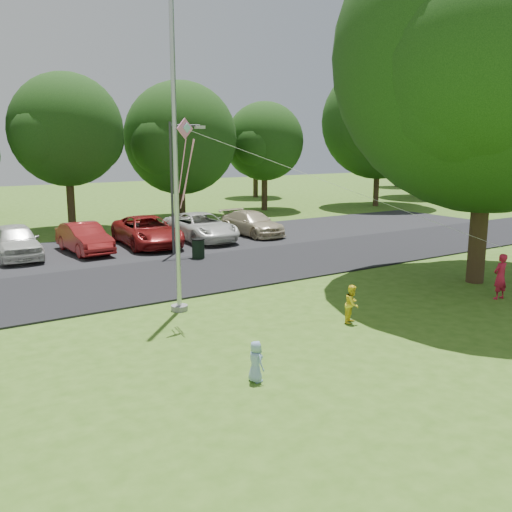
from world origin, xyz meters
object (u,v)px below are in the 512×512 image
flagpole (176,170)px  big_tree (492,63)px  woman (500,276)px  child_blue (256,361)px  trash_can (198,249)px  street_lamp (177,176)px  child_yellow (352,304)px  kite (202,150)px

flagpole → big_tree: size_ratio=0.76×
woman → child_blue: 10.12m
trash_can → street_lamp: bearing=103.0°
flagpole → trash_can: (4.01, 6.40, -3.71)m
big_tree → woman: (-1.23, -1.76, -6.79)m
street_lamp → child_yellow: 11.79m
trash_can → child_blue: trash_can is taller
woman → child_blue: (-10.06, -1.07, -0.30)m
big_tree → child_blue: big_tree is taller
trash_can → big_tree: big_tree is taller
flagpole → kite: bearing=-75.3°
flagpole → child_yellow: bearing=-46.6°
child_yellow → kite: 5.91m
woman → child_yellow: 5.68m
flagpole → woman: (9.13, -4.49, -3.43)m
child_yellow → big_tree: bearing=-20.0°
child_blue → kite: 6.33m
trash_can → flagpole: bearing=-122.0°
street_lamp → big_tree: size_ratio=0.44×
trash_can → child_blue: bearing=-112.4°
street_lamp → kite: (-3.43, -8.77, 1.25)m
trash_can → woman: size_ratio=0.61×
trash_can → child_blue: size_ratio=1.01×
street_lamp → kite: bearing=-105.0°
flagpole → big_tree: big_tree is taller
child_yellow → kite: bearing=112.7°
big_tree → child_blue: 13.63m
woman → child_yellow: size_ratio=1.37×
child_blue → flagpole: bearing=-11.3°
kite → big_tree: bearing=-23.7°
street_lamp → woman: street_lamp is taller
flagpole → child_yellow: flagpole is taller
flagpole → big_tree: 11.23m
big_tree → kite: (-10.08, 1.67, -2.80)m
trash_can → woman: (5.12, -10.90, 0.29)m
trash_can → child_yellow: child_yellow is taller
trash_can → kite: bearing=-116.5°
child_yellow → child_blue: 4.81m
flagpole → child_blue: (-0.93, -5.57, -3.72)m
woman → flagpole: bearing=-22.8°
child_yellow → child_blue: size_ratio=1.21×
child_yellow → woman: bearing=-36.0°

